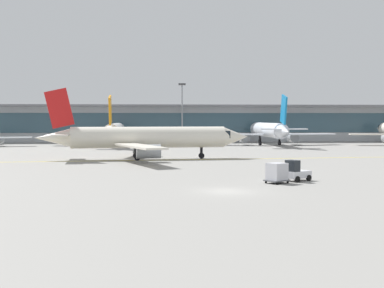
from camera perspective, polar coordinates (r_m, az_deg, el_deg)
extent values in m
plane|color=gray|center=(43.63, 3.91, -5.30)|extent=(400.00, 400.00, 0.00)
cube|color=yellow|center=(75.44, -4.86, -1.81)|extent=(109.56, 10.53, 0.01)
cube|color=#B2B7BC|center=(135.49, -1.42, 2.21)|extent=(167.44, 8.00, 9.00)
cube|color=#385666|center=(131.41, -1.34, 2.38)|extent=(160.75, 0.16, 5.04)
cube|color=slate|center=(134.01, -1.39, 4.25)|extent=(174.14, 11.00, 0.60)
cube|color=white|center=(118.07, -20.04, 0.68)|extent=(10.90, 4.69, 0.21)
cylinder|color=white|center=(116.68, -8.59, 1.50)|extent=(3.50, 23.54, 3.27)
cone|color=white|center=(130.36, -8.16, 1.65)|extent=(3.14, 3.95, 3.10)
cube|color=black|center=(127.75, -8.24, 1.81)|extent=(2.58, 2.96, 1.14)
cone|color=white|center=(102.36, -9.17, 1.30)|extent=(2.83, 5.25, 2.78)
cube|color=white|center=(115.71, -12.79, 1.00)|extent=(13.78, 6.55, 0.27)
cylinder|color=#999EA3|center=(116.81, -11.38, 0.59)|extent=(2.05, 3.48, 2.02)
cube|color=white|center=(114.49, -4.48, 1.05)|extent=(13.76, 6.79, 0.27)
cylinder|color=#999EA3|center=(115.99, -5.81, 0.62)|extent=(2.05, 3.48, 2.02)
cube|color=orange|center=(103.37, -9.14, 3.76)|extent=(0.39, 4.41, 6.15)
cube|color=white|center=(104.00, -10.43, 1.58)|extent=(4.82, 2.35, 0.23)
cube|color=white|center=(103.61, -7.78, 1.60)|extent=(4.82, 2.35, 0.23)
cylinder|color=black|center=(124.97, -8.31, 0.45)|extent=(0.42, 0.42, 1.73)
cylinder|color=black|center=(124.99, -8.31, 0.25)|extent=(0.54, 0.87, 0.86)
cylinder|color=black|center=(115.04, -9.75, 0.22)|extent=(0.42, 0.42, 1.73)
cylinder|color=black|center=(115.06, -9.75, 0.01)|extent=(0.54, 0.87, 0.86)
cylinder|color=black|center=(114.72, -7.55, 0.23)|extent=(0.42, 0.42, 1.73)
cylinder|color=black|center=(114.74, -7.55, 0.02)|extent=(0.54, 0.87, 0.86)
cylinder|color=silver|center=(119.30, 8.48, 1.57)|extent=(3.81, 24.07, 3.33)
cone|color=silver|center=(132.96, 7.07, 1.72)|extent=(3.25, 4.06, 3.17)
cube|color=black|center=(130.34, 7.32, 1.87)|extent=(2.66, 3.05, 1.17)
cone|color=silver|center=(105.10, 10.35, 1.37)|extent=(2.94, 5.39, 2.83)
cube|color=silver|center=(115.69, 4.59, 1.09)|extent=(14.08, 6.57, 0.27)
cylinder|color=#999EA3|center=(117.66, 5.79, 0.67)|extent=(2.13, 3.57, 2.06)
cube|color=silver|center=(119.74, 12.67, 1.09)|extent=(14.05, 7.05, 0.27)
cylinder|color=#999EA3|center=(120.37, 11.21, 0.68)|extent=(2.13, 3.57, 2.06)
cube|color=#1472B2|center=(106.10, 10.22, 3.82)|extent=(0.44, 4.50, 6.28)
cube|color=silver|center=(105.88, 8.86, 1.66)|extent=(4.95, 2.45, 0.24)
cube|color=silver|center=(107.16, 11.41, 1.65)|extent=(4.95, 2.45, 0.24)
cylinder|color=black|center=(127.57, 7.59, 0.51)|extent=(0.43, 0.43, 1.77)
cylinder|color=black|center=(127.59, 7.59, 0.32)|extent=(0.56, 0.89, 0.88)
cylinder|color=black|center=(116.97, 7.62, 0.29)|extent=(0.43, 0.43, 1.77)
cylinder|color=black|center=(116.99, 7.62, 0.08)|extent=(0.56, 0.89, 0.88)
cylinder|color=black|center=(118.04, 9.76, 0.30)|extent=(0.43, 0.43, 1.77)
cylinder|color=black|center=(118.06, 9.76, 0.09)|extent=(0.56, 0.89, 0.88)
cone|color=silver|center=(140.82, 20.35, 1.61)|extent=(3.43, 4.20, 3.15)
cube|color=silver|center=(122.83, 20.37, 1.02)|extent=(14.02, 5.90, 0.27)
cylinder|color=silver|center=(77.24, -4.85, 0.75)|extent=(23.30, 5.33, 3.21)
cone|color=silver|center=(79.41, 4.89, 0.81)|extent=(4.12, 3.39, 3.05)
cube|color=black|center=(78.81, 3.08, 1.09)|extent=(3.11, 2.76, 1.12)
cone|color=silver|center=(77.46, -15.32, 0.66)|extent=(5.36, 3.19, 2.73)
cube|color=silver|center=(85.35, -6.53, 0.36)|extent=(5.43, 13.54, 0.26)
cylinder|color=#999EA3|center=(82.84, -5.46, -0.33)|extent=(3.57, 2.29, 1.98)
cube|color=silver|center=(68.97, -5.89, -0.25)|extent=(7.62, 13.40, 0.26)
cylinder|color=#999EA3|center=(71.75, -4.88, -0.84)|extent=(3.57, 2.29, 1.98)
cube|color=red|center=(77.31, -14.61, 3.89)|extent=(4.34, 0.74, 6.04)
cube|color=silver|center=(79.65, -14.14, 1.08)|extent=(2.69, 4.91, 0.23)
cube|color=silver|center=(74.95, -14.45, 0.97)|extent=(2.69, 4.91, 0.23)
cylinder|color=black|center=(78.40, 1.06, -1.00)|extent=(0.42, 0.42, 1.70)
cylinder|color=black|center=(78.43, 1.06, -1.31)|extent=(0.89, 0.60, 0.85)
cylinder|color=black|center=(79.42, -6.32, -0.97)|extent=(0.42, 0.42, 1.70)
cylinder|color=black|center=(79.45, -6.32, -1.28)|extent=(0.89, 0.60, 0.85)
cylinder|color=black|center=(75.09, -6.15, -1.19)|extent=(0.42, 0.42, 1.70)
cylinder|color=black|center=(75.12, -6.15, -1.52)|extent=(0.89, 0.60, 0.85)
cube|color=silver|center=(51.63, 11.73, -3.35)|extent=(2.94, 2.60, 0.70)
cube|color=#1E2328|center=(50.98, 11.18, -2.40)|extent=(1.43, 1.53, 1.10)
cylinder|color=black|center=(52.77, 11.76, -3.59)|extent=(0.62, 0.51, 0.60)
cylinder|color=black|center=(51.87, 12.93, -3.72)|extent=(0.62, 0.51, 0.60)
cylinder|color=black|center=(51.51, 10.51, -3.74)|extent=(0.62, 0.51, 0.60)
cylinder|color=black|center=(50.58, 11.69, -3.88)|extent=(0.62, 0.51, 0.60)
cube|color=#595B60|center=(49.50, 9.46, -4.03)|extent=(2.63, 2.49, 0.12)
cube|color=silver|center=(49.40, 9.47, -3.04)|extent=(2.16, 2.13, 1.60)
cylinder|color=black|center=(50.54, 9.47, -4.08)|extent=(0.24, 0.20, 0.22)
cylinder|color=black|center=(49.59, 10.65, -4.22)|extent=(0.24, 0.20, 0.22)
cylinder|color=black|center=(49.46, 8.27, -4.22)|extent=(0.24, 0.20, 0.22)
cylinder|color=black|center=(48.50, 9.46, -4.37)|extent=(0.24, 0.20, 0.22)
cylinder|color=gray|center=(128.26, -1.12, 3.38)|extent=(0.36, 0.36, 14.41)
cube|color=#3F3F42|center=(128.53, -1.12, 6.70)|extent=(1.80, 0.30, 0.50)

